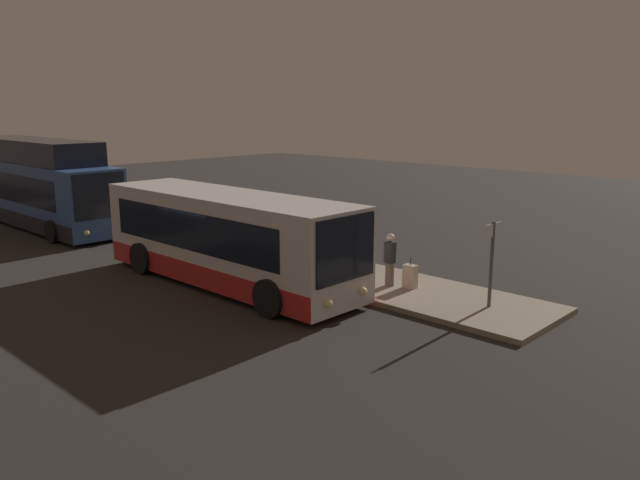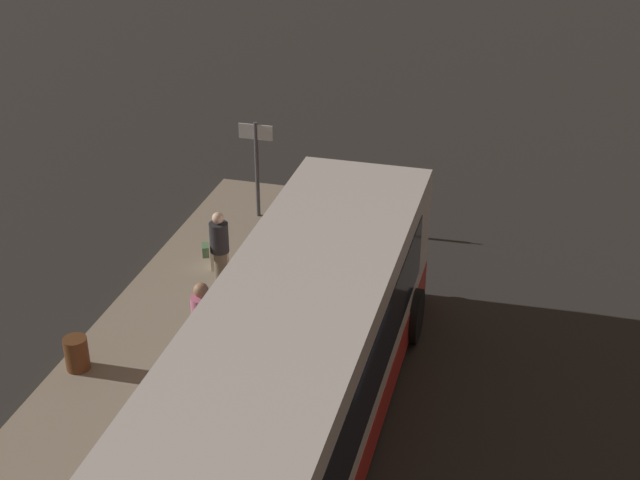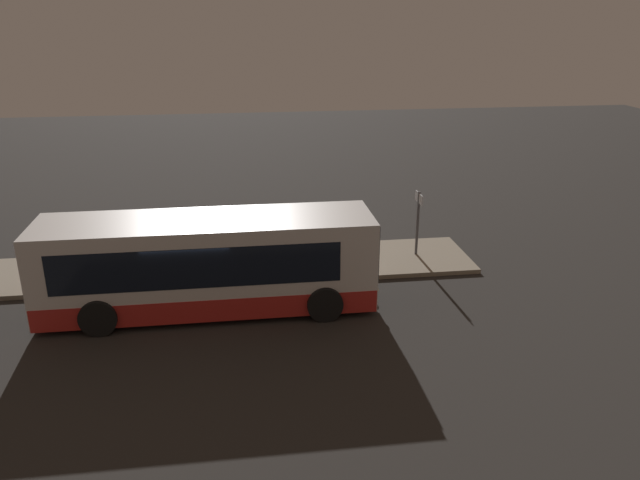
{
  "view_description": "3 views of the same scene",
  "coord_description": "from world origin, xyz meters",
  "px_view_note": "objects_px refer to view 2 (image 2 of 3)",
  "views": [
    {
      "loc": [
        16.2,
        -11.98,
        5.7
      ],
      "look_at": [
        4.1,
        0.74,
        1.89
      ],
      "focal_mm": 35.0,
      "sensor_mm": 36.0,
      "label": 1
    },
    {
      "loc": [
        -10.54,
        -3.19,
        9.93
      ],
      "look_at": [
        4.1,
        0.74,
        1.89
      ],
      "focal_mm": 50.0,
      "sensor_mm": 36.0,
      "label": 2
    },
    {
      "loc": [
        1.54,
        -17.8,
        8.81
      ],
      "look_at": [
        4.1,
        0.74,
        1.89
      ],
      "focal_mm": 35.0,
      "sensor_mm": 36.0,
      "label": 3
    }
  ],
  "objects_px": {
    "suitcase": "(219,253)",
    "trash_bin": "(77,353)",
    "sign_post": "(257,157)",
    "passenger_boarding": "(204,324)",
    "bus_lead": "(298,369)",
    "passenger_waiting": "(219,246)"
  },
  "relations": [
    {
      "from": "suitcase",
      "to": "trash_bin",
      "type": "distance_m",
      "value": 4.36
    },
    {
      "from": "suitcase",
      "to": "passenger_boarding",
      "type": "bearing_deg",
      "value": -162.9
    },
    {
      "from": "passenger_boarding",
      "to": "passenger_waiting",
      "type": "distance_m",
      "value": 3.14
    },
    {
      "from": "suitcase",
      "to": "sign_post",
      "type": "height_order",
      "value": "sign_post"
    },
    {
      "from": "passenger_waiting",
      "to": "sign_post",
      "type": "distance_m",
      "value": 3.37
    },
    {
      "from": "passenger_boarding",
      "to": "trash_bin",
      "type": "distance_m",
      "value": 2.47
    },
    {
      "from": "suitcase",
      "to": "sign_post",
      "type": "bearing_deg",
      "value": 0.17
    },
    {
      "from": "passenger_boarding",
      "to": "passenger_waiting",
      "type": "height_order",
      "value": "passenger_boarding"
    },
    {
      "from": "passenger_boarding",
      "to": "trash_bin",
      "type": "relative_size",
      "value": 2.82
    },
    {
      "from": "bus_lead",
      "to": "passenger_waiting",
      "type": "bearing_deg",
      "value": 34.83
    },
    {
      "from": "sign_post",
      "to": "trash_bin",
      "type": "distance_m",
      "value": 7.1
    },
    {
      "from": "suitcase",
      "to": "trash_bin",
      "type": "bearing_deg",
      "value": 164.14
    },
    {
      "from": "suitcase",
      "to": "sign_post",
      "type": "distance_m",
      "value": 2.94
    },
    {
      "from": "sign_post",
      "to": "suitcase",
      "type": "bearing_deg",
      "value": -179.83
    },
    {
      "from": "bus_lead",
      "to": "passenger_waiting",
      "type": "distance_m",
      "value": 5.27
    },
    {
      "from": "passenger_waiting",
      "to": "sign_post",
      "type": "relative_size",
      "value": 0.69
    },
    {
      "from": "bus_lead",
      "to": "passenger_boarding",
      "type": "distance_m",
      "value": 2.52
    },
    {
      "from": "passenger_waiting",
      "to": "passenger_boarding",
      "type": "bearing_deg",
      "value": 172.01
    },
    {
      "from": "passenger_waiting",
      "to": "trash_bin",
      "type": "bearing_deg",
      "value": 134.17
    },
    {
      "from": "bus_lead",
      "to": "sign_post",
      "type": "xyz_separation_m",
      "value": [
        7.61,
        3.25,
        0.23
      ]
    },
    {
      "from": "bus_lead",
      "to": "suitcase",
      "type": "xyz_separation_m",
      "value": [
        4.92,
        3.25,
        -0.95
      ]
    },
    {
      "from": "bus_lead",
      "to": "trash_bin",
      "type": "xyz_separation_m",
      "value": [
        0.72,
        4.44,
        -0.99
      ]
    }
  ]
}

